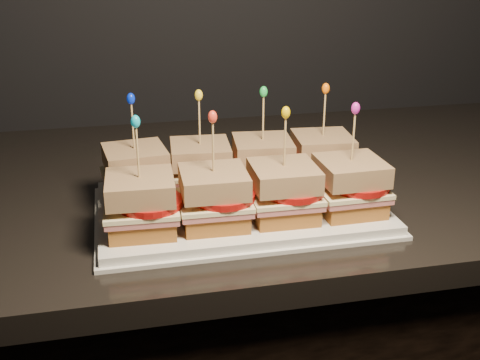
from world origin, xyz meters
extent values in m
cube|color=black|center=(0.11, 1.65, 0.90)|extent=(2.71, 0.72, 0.04)
cube|color=white|center=(0.13, 1.49, 0.93)|extent=(0.41, 0.25, 0.02)
cube|color=white|center=(0.13, 1.49, 0.92)|extent=(0.42, 0.27, 0.01)
cube|color=brown|center=(-0.01, 1.55, 0.95)|extent=(0.10, 0.10, 0.02)
cube|color=#B96263|center=(-0.01, 1.55, 0.96)|extent=(0.10, 0.10, 0.01)
cube|color=#FFEFAF|center=(-0.01, 1.55, 0.97)|extent=(0.11, 0.10, 0.01)
cylinder|color=#AB130F|center=(0.00, 1.54, 0.98)|extent=(0.09, 0.09, 0.01)
cube|color=brown|center=(-0.01, 1.55, 1.00)|extent=(0.10, 0.10, 0.03)
cylinder|color=tan|center=(-0.01, 1.55, 1.04)|extent=(0.00, 0.00, 0.09)
ellipsoid|color=#0622CD|center=(-0.01, 1.55, 1.09)|extent=(0.01, 0.01, 0.02)
cube|color=brown|center=(0.09, 1.55, 0.95)|extent=(0.09, 0.09, 0.02)
cube|color=#B96263|center=(0.09, 1.55, 0.96)|extent=(0.10, 0.10, 0.01)
cube|color=#FFEFAF|center=(0.09, 1.55, 0.97)|extent=(0.10, 0.10, 0.01)
cylinder|color=#AB130F|center=(0.10, 1.54, 0.98)|extent=(0.09, 0.09, 0.01)
cube|color=brown|center=(0.09, 1.55, 1.00)|extent=(0.09, 0.09, 0.03)
cylinder|color=tan|center=(0.09, 1.55, 1.04)|extent=(0.00, 0.00, 0.09)
ellipsoid|color=yellow|center=(0.09, 1.55, 1.09)|extent=(0.01, 0.01, 0.02)
cube|color=brown|center=(0.18, 1.55, 0.95)|extent=(0.09, 0.09, 0.02)
cube|color=#B96263|center=(0.18, 1.55, 0.96)|extent=(0.10, 0.10, 0.01)
cube|color=#FFEFAF|center=(0.18, 1.55, 0.97)|extent=(0.11, 0.10, 0.01)
cylinder|color=#AB130F|center=(0.20, 1.54, 0.98)|extent=(0.09, 0.09, 0.01)
cube|color=brown|center=(0.18, 1.55, 1.00)|extent=(0.10, 0.10, 0.03)
cylinder|color=tan|center=(0.18, 1.55, 1.04)|extent=(0.00, 0.00, 0.09)
ellipsoid|color=green|center=(0.18, 1.55, 1.09)|extent=(0.01, 0.01, 0.02)
cube|color=brown|center=(0.28, 1.55, 0.95)|extent=(0.09, 0.09, 0.02)
cube|color=#B96263|center=(0.28, 1.55, 0.96)|extent=(0.10, 0.10, 0.01)
cube|color=#FFEFAF|center=(0.28, 1.55, 0.97)|extent=(0.10, 0.10, 0.01)
cylinder|color=#AB130F|center=(0.29, 1.54, 0.98)|extent=(0.09, 0.09, 0.01)
cube|color=brown|center=(0.28, 1.55, 1.00)|extent=(0.10, 0.10, 0.03)
cylinder|color=tan|center=(0.28, 1.55, 1.04)|extent=(0.00, 0.00, 0.09)
ellipsoid|color=orange|center=(0.28, 1.55, 1.09)|extent=(0.01, 0.01, 0.02)
cube|color=brown|center=(-0.01, 1.43, 0.95)|extent=(0.09, 0.09, 0.02)
cube|color=#B96263|center=(-0.01, 1.43, 0.96)|extent=(0.10, 0.10, 0.01)
cube|color=#FFEFAF|center=(-0.01, 1.43, 0.97)|extent=(0.10, 0.10, 0.01)
cylinder|color=#AB130F|center=(0.00, 1.43, 0.98)|extent=(0.09, 0.09, 0.01)
cube|color=brown|center=(-0.01, 1.43, 1.00)|extent=(0.09, 0.09, 0.03)
cylinder|color=tan|center=(-0.01, 1.43, 1.04)|extent=(0.00, 0.00, 0.09)
ellipsoid|color=#0DA5BE|center=(-0.01, 1.43, 1.09)|extent=(0.01, 0.01, 0.02)
cube|color=brown|center=(0.09, 1.43, 0.95)|extent=(0.09, 0.09, 0.02)
cube|color=#B96263|center=(0.09, 1.43, 0.96)|extent=(0.10, 0.09, 0.01)
cube|color=#FFEFAF|center=(0.09, 1.43, 0.97)|extent=(0.10, 0.10, 0.01)
cylinder|color=#AB130F|center=(0.10, 1.43, 0.98)|extent=(0.09, 0.09, 0.01)
cube|color=brown|center=(0.09, 1.43, 1.00)|extent=(0.09, 0.09, 0.03)
cylinder|color=tan|center=(0.09, 1.43, 1.04)|extent=(0.00, 0.00, 0.09)
ellipsoid|color=red|center=(0.09, 1.43, 1.09)|extent=(0.01, 0.01, 0.02)
cube|color=brown|center=(0.18, 1.43, 0.95)|extent=(0.09, 0.09, 0.02)
cube|color=#B96263|center=(0.18, 1.43, 0.96)|extent=(0.10, 0.09, 0.01)
cube|color=#FFEFAF|center=(0.18, 1.43, 0.97)|extent=(0.10, 0.09, 0.01)
cylinder|color=#AB130F|center=(0.20, 1.43, 0.98)|extent=(0.09, 0.09, 0.01)
cube|color=brown|center=(0.18, 1.43, 1.00)|extent=(0.09, 0.09, 0.03)
cylinder|color=tan|center=(0.18, 1.43, 1.04)|extent=(0.00, 0.00, 0.09)
ellipsoid|color=#E8B904|center=(0.18, 1.43, 1.09)|extent=(0.01, 0.01, 0.02)
cube|color=brown|center=(0.28, 1.43, 0.95)|extent=(0.09, 0.09, 0.02)
cube|color=#B96263|center=(0.28, 1.43, 0.96)|extent=(0.10, 0.09, 0.01)
cube|color=#FFEFAF|center=(0.28, 1.43, 0.97)|extent=(0.10, 0.09, 0.01)
cylinder|color=#AB130F|center=(0.29, 1.43, 0.98)|extent=(0.09, 0.09, 0.01)
cube|color=brown|center=(0.28, 1.43, 1.00)|extent=(0.09, 0.09, 0.03)
cylinder|color=tan|center=(0.28, 1.43, 1.04)|extent=(0.00, 0.00, 0.09)
ellipsoid|color=#CE23A3|center=(0.28, 1.43, 1.09)|extent=(0.01, 0.01, 0.02)
camera|label=1|loc=(-0.04, 0.70, 1.30)|focal=45.00mm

